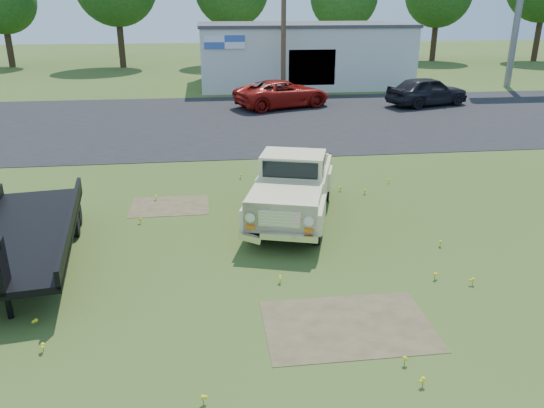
{
  "coord_description": "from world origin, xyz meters",
  "views": [
    {
      "loc": [
        -0.89,
        -10.9,
        5.44
      ],
      "look_at": [
        0.63,
        1.0,
        0.88
      ],
      "focal_mm": 35.0,
      "sensor_mm": 36.0,
      "label": 1
    }
  ],
  "objects": [
    {
      "name": "dirt_patch_b",
      "position": [
        -2.0,
        3.5,
        0.0
      ],
      "size": [
        2.2,
        1.6,
        0.01
      ],
      "primitive_type": "cube",
      "color": "#4E3E2A",
      "rests_on": "ground"
    },
    {
      "name": "utility_pole_mid",
      "position": [
        4.0,
        22.0,
        4.6
      ],
      "size": [
        1.6,
        0.3,
        9.0
      ],
      "color": "#4B3722",
      "rests_on": "ground"
    },
    {
      "name": "commercial_building",
      "position": [
        6.0,
        26.99,
        2.1
      ],
      "size": [
        14.2,
        8.2,
        4.15
      ],
      "color": "silver",
      "rests_on": "ground"
    },
    {
      "name": "dark_sedan",
      "position": [
        11.54,
        17.75,
        0.8
      ],
      "size": [
        5.07,
        3.21,
        1.61
      ],
      "primitive_type": "imported",
      "rotation": [
        0.0,
        0.0,
        1.87
      ],
      "color": "black",
      "rests_on": "ground"
    },
    {
      "name": "asphalt_lot",
      "position": [
        0.0,
        15.0,
        0.0
      ],
      "size": [
        90.0,
        14.0,
        0.02
      ],
      "primitive_type": "cube",
      "color": "black",
      "rests_on": "ground"
    },
    {
      "name": "treeline_b",
      "position": [
        -18.0,
        41.0,
        5.67
      ],
      "size": [
        5.76,
        5.76,
        8.57
      ],
      "color": "#362518",
      "rests_on": "ground"
    },
    {
      "name": "dirt_patch_a",
      "position": [
        1.5,
        -3.0,
        0.0
      ],
      "size": [
        3.0,
        2.0,
        0.01
      ],
      "primitive_type": "cube",
      "color": "#4E3E2A",
      "rests_on": "ground"
    },
    {
      "name": "vintage_pickup_truck",
      "position": [
        1.34,
        2.21,
        0.9
      ],
      "size": [
        3.29,
        5.33,
        1.81
      ],
      "primitive_type": null,
      "rotation": [
        0.0,
        0.0,
        -0.29
      ],
      "color": "beige",
      "rests_on": "ground"
    },
    {
      "name": "ground",
      "position": [
        0.0,
        0.0,
        0.0
      ],
      "size": [
        140.0,
        140.0,
        0.0
      ],
      "primitive_type": "plane",
      "color": "#3A4E19",
      "rests_on": "ground"
    },
    {
      "name": "red_pickup",
      "position": [
        3.42,
        18.26,
        0.74
      ],
      "size": [
        5.86,
        4.18,
        1.48
      ],
      "primitive_type": "imported",
      "rotation": [
        0.0,
        0.0,
        1.93
      ],
      "color": "maroon",
      "rests_on": "ground"
    },
    {
      "name": "flatbed_trailer",
      "position": [
        -4.92,
        0.32,
        0.83
      ],
      "size": [
        2.82,
        6.29,
        1.66
      ],
      "primitive_type": null,
      "rotation": [
        0.0,
        0.0,
        0.13
      ],
      "color": "black",
      "rests_on": "ground"
    }
  ]
}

